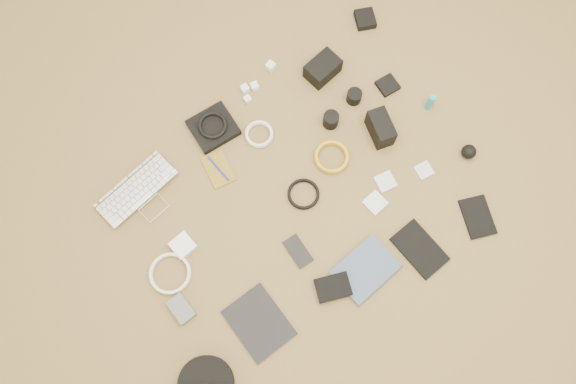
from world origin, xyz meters
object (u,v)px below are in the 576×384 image
tablet (259,323)px  headphone_case (206,384)px  phone (298,251)px  laptop (145,198)px  dslr_camera (323,69)px  paperback (381,286)px

tablet → headphone_case: bearing=-167.5°
phone → laptop: bearing=127.3°
laptop → dslr_camera: bearing=-6.6°
dslr_camera → phone: size_ratio=1.13×
dslr_camera → headphone_case: bearing=-153.1°
laptop → dslr_camera: dslr_camera is taller
phone → headphone_case: (-0.53, -0.23, 0.02)m
paperback → laptop: bearing=28.1°
phone → headphone_case: bearing=-157.7°
phone → headphone_case: 0.58m
tablet → headphone_case: 0.28m
laptop → paperback: laptop is taller
dslr_camera → paperback: (-0.30, -0.86, -0.03)m
phone → headphone_case: headphone_case is taller
dslr_camera → phone: dslr_camera is taller
laptop → tablet: (0.13, -0.64, -0.01)m
headphone_case → dslr_camera: bearing=38.5°
tablet → phone: (0.26, 0.15, -0.00)m
laptop → dslr_camera: size_ratio=2.36×
laptop → dslr_camera: (0.89, 0.09, 0.03)m
phone → headphone_case: size_ratio=0.62×
phone → paperback: bearing=-56.8°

